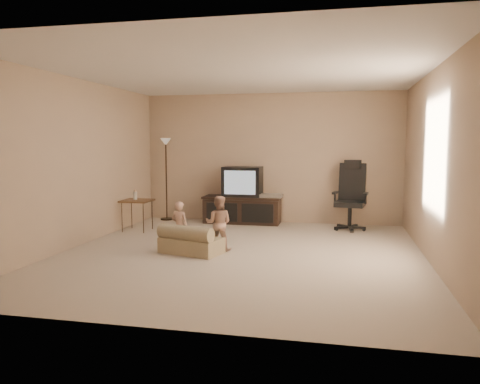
% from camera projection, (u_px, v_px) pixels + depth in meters
% --- Properties ---
extents(floor, '(5.50, 5.50, 0.00)m').
position_uv_depth(floor, '(241.00, 254.00, 6.56)').
color(floor, '#B6A690').
rests_on(floor, ground).
extents(room_shell, '(5.50, 5.50, 5.50)m').
position_uv_depth(room_shell, '(241.00, 145.00, 6.40)').
color(room_shell, silver).
rests_on(room_shell, floor).
extents(tv_stand, '(1.53, 0.56, 1.09)m').
position_uv_depth(tv_stand, '(243.00, 200.00, 9.04)').
color(tv_stand, black).
rests_on(tv_stand, floor).
extents(office_chair, '(0.66, 0.69, 1.24)m').
position_uv_depth(office_chair, '(351.00, 205.00, 8.35)').
color(office_chair, black).
rests_on(office_chair, floor).
extents(side_table, '(0.50, 0.50, 0.74)m').
position_uv_depth(side_table, '(137.00, 201.00, 8.23)').
color(side_table, brown).
rests_on(side_table, floor).
extents(floor_lamp, '(0.26, 0.26, 1.64)m').
position_uv_depth(floor_lamp, '(166.00, 160.00, 9.34)').
color(floor_lamp, '#322416').
rests_on(floor_lamp, floor).
extents(child_sofa, '(0.94, 0.68, 0.41)m').
position_uv_depth(child_sofa, '(190.00, 242.00, 6.54)').
color(child_sofa, tan).
rests_on(child_sofa, floor).
extents(toddler_left, '(0.30, 0.25, 0.73)m').
position_uv_depth(toddler_left, '(180.00, 226.00, 6.65)').
color(toddler_left, tan).
rests_on(toddler_left, floor).
extents(toddler_right, '(0.40, 0.23, 0.80)m').
position_uv_depth(toddler_right, '(219.00, 223.00, 6.72)').
color(toddler_right, tan).
rests_on(toddler_right, floor).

